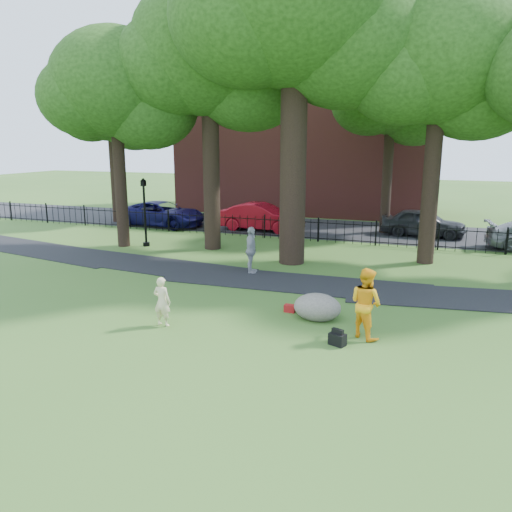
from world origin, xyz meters
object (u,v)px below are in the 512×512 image
at_px(big_tree, 299,13).
at_px(lamppost, 145,213).
at_px(red_sedan, 261,217).
at_px(woman, 162,301).
at_px(boulder, 317,305).
at_px(man, 366,303).

relative_size(big_tree, lamppost, 4.18).
distance_m(lamppost, red_sedan, 7.44).
bearing_deg(woman, boulder, -151.54).
xyz_separation_m(man, red_sedan, (-8.18, 14.61, -0.15)).
height_order(lamppost, red_sedan, lamppost).
xyz_separation_m(man, boulder, (-1.54, 0.97, -0.55)).
xyz_separation_m(man, lamppost, (-12.17, 8.40, 0.72)).
height_order(big_tree, lamppost, big_tree).
bearing_deg(man, boulder, 3.31).
bearing_deg(big_tree, lamppost, 174.42).
xyz_separation_m(lamppost, red_sedan, (3.99, 6.21, -0.87)).
height_order(woman, man, man).
bearing_deg(boulder, man, -32.08).
xyz_separation_m(big_tree, boulder, (2.57, -6.65, -9.73)).
relative_size(big_tree, red_sedan, 2.90).
distance_m(big_tree, lamppost, 11.71).
distance_m(man, boulder, 1.90).
distance_m(woman, boulder, 4.58).
bearing_deg(red_sedan, lamppost, 150.34).
xyz_separation_m(woman, man, (5.60, 1.13, 0.24)).
relative_size(big_tree, woman, 9.89).
bearing_deg(big_tree, boulder, -68.88).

